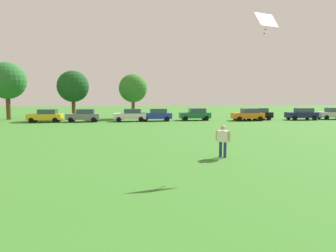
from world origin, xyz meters
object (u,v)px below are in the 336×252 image
(parked_car_gray_1, at_px, (84,115))
(parked_car_black_6, at_px, (257,114))
(parked_car_silver_8, at_px, (333,113))
(tree_far_left, at_px, (7,81))
(tree_far_right, at_px, (133,88))
(parked_car_white_2, at_px, (131,115))
(parked_car_orange_5, at_px, (248,114))
(parked_car_green_4, at_px, (195,114))
(tree_center, at_px, (73,87))
(adult_bystander, at_px, (223,138))
(parked_car_yellow_0, at_px, (46,116))
(kite, at_px, (266,21))
(parked_car_blue_3, at_px, (156,115))
(parked_car_navy_7, at_px, (302,114))

(parked_car_gray_1, distance_m, parked_car_black_6, 24.17)
(parked_car_silver_8, bearing_deg, parked_car_black_6, -0.89)
(tree_far_left, xyz_separation_m, tree_far_right, (18.02, 0.95, -1.00))
(parked_car_white_2, xyz_separation_m, tree_far_right, (0.38, 6.25, 3.72))
(parked_car_white_2, distance_m, parked_car_orange_5, 16.22)
(parked_car_green_4, xyz_separation_m, tree_far_right, (-8.69, 5.47, 3.72))
(tree_center, bearing_deg, parked_car_silver_8, -5.75)
(tree_far_right, bearing_deg, adult_bystander, -81.47)
(parked_car_yellow_0, distance_m, parked_car_silver_8, 40.55)
(parked_car_green_4, bearing_deg, parked_car_silver_8, 178.97)
(parked_car_gray_1, distance_m, parked_car_green_4, 15.22)
(adult_bystander, xyz_separation_m, kite, (2.16, -0.29, 6.25))
(parked_car_black_6, bearing_deg, parked_car_green_4, -1.22)
(parked_car_gray_1, relative_size, parked_car_white_2, 1.00)
(parked_car_blue_3, distance_m, tree_far_right, 7.79)
(parked_car_orange_5, bearing_deg, tree_far_left, -10.05)
(parked_car_yellow_0, relative_size, tree_far_right, 0.63)
(tree_far_left, bearing_deg, parked_car_silver_8, -5.92)
(parked_car_black_6, bearing_deg, parked_car_silver_8, 179.11)
(kite, relative_size, parked_car_orange_5, 0.32)
(tree_far_left, bearing_deg, adult_bystander, -53.62)
(tree_far_right, bearing_deg, parked_car_navy_7, -15.13)
(parked_car_gray_1, distance_m, tree_center, 6.25)
(adult_bystander, relative_size, parked_car_black_6, 0.41)
(parked_car_white_2, distance_m, parked_car_blue_3, 3.51)
(parked_car_orange_5, relative_size, tree_center, 0.61)
(parked_car_blue_3, xyz_separation_m, tree_center, (-11.73, 4.06, 3.90))
(parked_car_green_4, xyz_separation_m, tree_far_left, (-26.71, 4.52, 4.72))
(adult_bystander, relative_size, parked_car_navy_7, 0.41)
(parked_car_yellow_0, bearing_deg, parked_car_orange_5, 179.04)
(parked_car_silver_8, bearing_deg, tree_center, -5.75)
(parked_car_navy_7, bearing_deg, parked_car_black_6, -7.43)
(adult_bystander, bearing_deg, kite, -150.01)
(parked_car_yellow_0, relative_size, parked_car_silver_8, 1.00)
(parked_car_white_2, distance_m, parked_car_silver_8, 29.58)
(parked_car_black_6, bearing_deg, parked_car_gray_1, 1.84)
(parked_car_gray_1, bearing_deg, parked_car_white_2, -178.30)
(parked_car_blue_3, distance_m, tree_far_left, 22.27)
(parked_car_black_6, bearing_deg, parked_car_orange_5, 35.21)
(parked_car_black_6, height_order, tree_far_right, tree_far_right)
(parked_car_orange_5, bearing_deg, parked_car_black_6, -144.79)
(adult_bystander, distance_m, parked_car_silver_8, 35.71)
(parked_car_orange_5, bearing_deg, tree_center, -11.38)
(parked_car_navy_7, xyz_separation_m, tree_far_right, (-24.00, 6.49, 3.72))
(kite, distance_m, parked_car_silver_8, 35.09)
(parked_car_silver_8, bearing_deg, kite, 49.83)
(adult_bystander, height_order, tree_center, tree_center)
(kite, distance_m, tree_far_left, 40.03)
(parked_car_green_4, xyz_separation_m, parked_car_silver_8, (20.51, -0.37, 0.00))
(parked_car_yellow_0, distance_m, parked_car_blue_3, 14.48)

